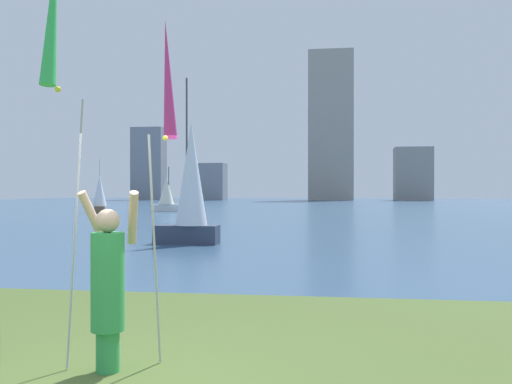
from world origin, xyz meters
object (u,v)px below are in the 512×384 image
Objects in this scene: kite_flag_left at (54,18)px; sailboat_3 at (167,195)px; person at (108,282)px; sailboat_2 at (100,195)px; sailboat_5 at (190,187)px; kite_flag_right at (167,87)px.

sailboat_3 is at bearing 105.51° from kite_flag_left.
sailboat_2 is (-16.60, 38.21, 0.52)m from person.
sailboat_5 is at bearing 99.26° from kite_flag_left.
sailboat_2 reaches higher than person.
sailboat_2 is at bearing -141.36° from sailboat_3.
kite_flag_right is at bearing 46.31° from kite_flag_left.
kite_flag_right is 0.99× the size of sailboat_3.
kite_flag_left is 1.39m from kite_flag_right.
person is 0.50× the size of kite_flag_right.
kite_flag_right is at bearing 48.09° from person.
sailboat_3 is (-11.68, 42.08, -2.14)m from kite_flag_left.
sailboat_2 reaches higher than sailboat_3.
person is 0.49× the size of sailboat_3.
kite_flag_left is (-0.44, -0.29, 2.66)m from person.
sailboat_3 reaches higher than person.
person is 0.42× the size of kite_flag_left.
kite_flag_left is 41.81m from sailboat_2.
person is at bearing -78.76° from sailboat_5.
kite_flag_right is (0.44, 0.64, 2.12)m from person.
sailboat_5 is (-3.17, 13.09, -1.06)m from kite_flag_right.
kite_flag_left reaches higher than sailboat_2.
sailboat_5 reaches higher than person.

